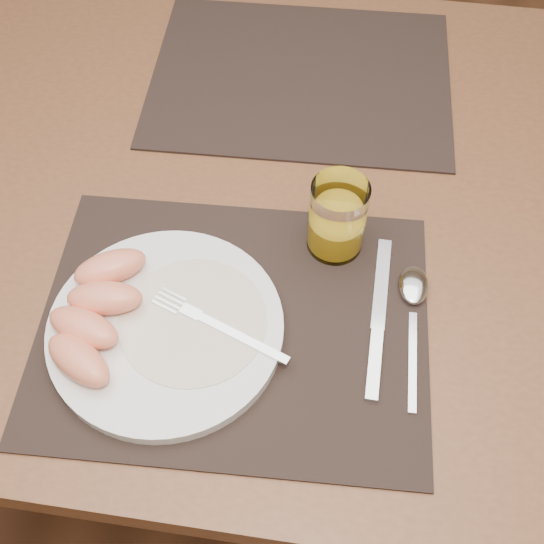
{
  "coord_description": "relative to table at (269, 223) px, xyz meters",
  "views": [
    {
      "loc": [
        0.09,
        -0.6,
        1.44
      ],
      "look_at": [
        0.03,
        -0.15,
        0.77
      ],
      "focal_mm": 45.0,
      "sensor_mm": 36.0,
      "label": 1
    }
  ],
  "objects": [
    {
      "name": "ground",
      "position": [
        0.0,
        0.0,
        -0.67
      ],
      "size": [
        5.0,
        5.0,
        0.0
      ],
      "primitive_type": "plane",
      "color": "#58331E",
      "rests_on": "ground"
    },
    {
      "name": "fork",
      "position": [
        -0.03,
        -0.23,
        0.11
      ],
      "size": [
        0.17,
        0.08,
        0.0
      ],
      "color": "silver",
      "rests_on": "plate"
    },
    {
      "name": "placemat_near",
      "position": [
        -0.01,
        -0.22,
        0.09
      ],
      "size": [
        0.47,
        0.37,
        0.0
      ],
      "primitive_type": "cube",
      "rotation": [
        0.0,
        0.0,
        0.05
      ],
      "color": "black",
      "rests_on": "table"
    },
    {
      "name": "plate",
      "position": [
        -0.08,
        -0.24,
        0.1
      ],
      "size": [
        0.27,
        0.27,
        0.02
      ],
      "primitive_type": "cylinder",
      "color": "white",
      "rests_on": "placemat_near"
    },
    {
      "name": "grapefruit_wedges",
      "position": [
        -0.16,
        -0.25,
        0.12
      ],
      "size": [
        0.1,
        0.2,
        0.03
      ],
      "color": "#F48A63",
      "rests_on": "plate"
    },
    {
      "name": "knife",
      "position": [
        0.16,
        -0.2,
        0.09
      ],
      "size": [
        0.02,
        0.22,
        0.01
      ],
      "color": "silver",
      "rests_on": "placemat_near"
    },
    {
      "name": "spoon",
      "position": [
        0.2,
        -0.15,
        0.09
      ],
      "size": [
        0.04,
        0.19,
        0.01
      ],
      "color": "silver",
      "rests_on": "placemat_near"
    },
    {
      "name": "placemat_far",
      "position": [
        0.02,
        0.22,
        0.09
      ],
      "size": [
        0.46,
        0.37,
        0.0
      ],
      "primitive_type": "cube",
      "rotation": [
        0.0,
        0.0,
        0.04
      ],
      "color": "black",
      "rests_on": "table"
    },
    {
      "name": "table",
      "position": [
        0.0,
        0.0,
        0.0
      ],
      "size": [
        1.4,
        0.9,
        0.75
      ],
      "color": "brown",
      "rests_on": "ground"
    },
    {
      "name": "juice_glass",
      "position": [
        0.1,
        -0.09,
        0.13
      ],
      "size": [
        0.07,
        0.07,
        0.1
      ],
      "color": "white",
      "rests_on": "placemat_near"
    },
    {
      "name": "plate_dressing",
      "position": [
        -0.05,
        -0.23,
        0.1
      ],
      "size": [
        0.17,
        0.17,
        0.0
      ],
      "color": "white",
      "rests_on": "plate"
    }
  ]
}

